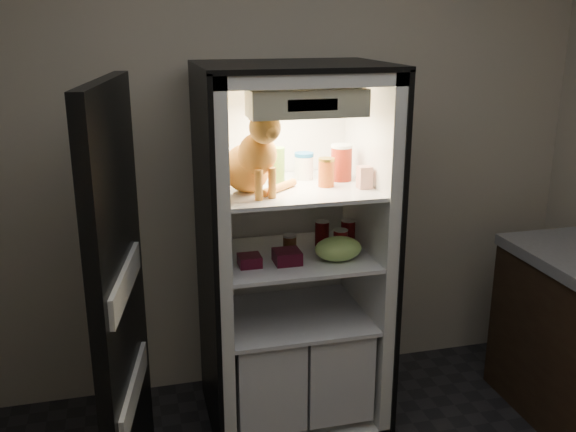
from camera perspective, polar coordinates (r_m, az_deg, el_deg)
name	(u,v)px	position (r m, az deg, el deg)	size (l,w,h in m)	color
room_shell	(416,186)	(1.83, 11.31, 2.62)	(3.60, 3.60, 3.60)	white
refrigerator	(291,277)	(3.33, 0.27, -5.43)	(0.90, 0.72, 1.88)	white
fridge_door	(121,307)	(2.79, -14.63, -7.87)	(0.21, 0.87, 1.85)	black
tabby_cat	(253,159)	(2.96, -3.17, 5.05)	(0.39, 0.43, 0.43)	#CC671A
parmesan_shaker	(278,166)	(3.15, -0.92, 4.50)	(0.07, 0.07, 0.18)	#227C2A
mayo_tub	(304,166)	(3.25, 1.43, 4.48)	(0.10, 0.10, 0.14)	white
salsa_jar	(326,172)	(3.11, 3.42, 3.90)	(0.08, 0.08, 0.14)	maroon
pepper_jar	(341,163)	(3.23, 4.77, 4.76)	(0.11, 0.11, 0.18)	maroon
cream_carton	(364,177)	(3.09, 6.81, 3.43)	(0.06, 0.06, 0.11)	white
soda_can_a	(322,233)	(3.32, 3.04, -1.56)	(0.07, 0.07, 0.14)	black
soda_can_b	(348,233)	(3.33, 5.35, -1.50)	(0.07, 0.07, 0.14)	black
soda_can_c	(340,242)	(3.19, 4.69, -2.36)	(0.07, 0.07, 0.13)	black
condiment_jar	(290,243)	(3.23, 0.15, -2.46)	(0.07, 0.07, 0.09)	#5B321A
grape_bag	(338,249)	(3.13, 4.49, -2.91)	(0.23, 0.17, 0.12)	#9ED161
berry_box_left	(250,261)	(3.07, -3.43, -3.98)	(0.11, 0.11, 0.05)	#540E1F
berry_box_right	(287,257)	(3.10, -0.08, -3.64)	(0.13, 0.13, 0.06)	#540E1F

